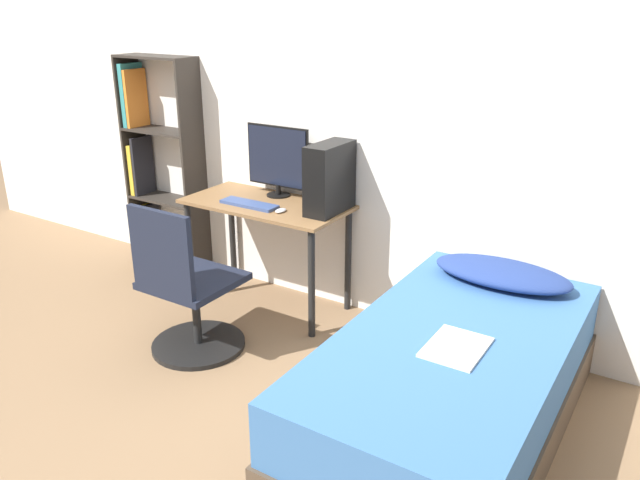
# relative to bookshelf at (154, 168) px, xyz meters

# --- Properties ---
(ground_plane) EXTENTS (14.00, 14.00, 0.00)m
(ground_plane) POSITION_rel_bookshelf_xyz_m (1.70, -1.40, -0.77)
(ground_plane) COLOR #846647
(wall_back) EXTENTS (8.00, 0.05, 2.50)m
(wall_back) POSITION_rel_bookshelf_xyz_m (1.70, 0.14, 0.48)
(wall_back) COLOR silver
(wall_back) RESTS_ON ground_plane
(desk) EXTENTS (1.10, 0.54, 0.73)m
(desk) POSITION_rel_bookshelf_xyz_m (1.19, -0.15, -0.16)
(desk) COLOR brown
(desk) RESTS_ON ground_plane
(bookshelf) EXTENTS (0.64, 0.24, 1.61)m
(bookshelf) POSITION_rel_bookshelf_xyz_m (0.00, 0.00, 0.00)
(bookshelf) COLOR #2D2823
(bookshelf) RESTS_ON ground_plane
(office_chair) EXTENTS (0.56, 0.56, 0.93)m
(office_chair) POSITION_rel_bookshelf_xyz_m (1.18, -0.92, -0.42)
(office_chair) COLOR black
(office_chair) RESTS_ON ground_plane
(bed) EXTENTS (0.97, 1.87, 0.54)m
(bed) POSITION_rel_bookshelf_xyz_m (2.76, -0.82, -0.51)
(bed) COLOR #4C3D2D
(bed) RESTS_ON ground_plane
(pillow) EXTENTS (0.74, 0.36, 0.11)m
(pillow) POSITION_rel_bookshelf_xyz_m (2.76, -0.14, -0.18)
(pillow) COLOR navy
(pillow) RESTS_ON bed
(magazine) EXTENTS (0.24, 0.32, 0.01)m
(magazine) POSITION_rel_bookshelf_xyz_m (2.81, -0.93, -0.23)
(magazine) COLOR silver
(magazine) RESTS_ON bed
(monitor) EXTENTS (0.48, 0.16, 0.47)m
(monitor) POSITION_rel_bookshelf_xyz_m (1.16, 0.02, 0.21)
(monitor) COLOR black
(monitor) RESTS_ON desk
(keyboard) EXTENTS (0.40, 0.12, 0.02)m
(keyboard) POSITION_rel_bookshelf_xyz_m (1.14, -0.26, -0.03)
(keyboard) COLOR #33477A
(keyboard) RESTS_ON desk
(pc_tower) EXTENTS (0.16, 0.37, 0.43)m
(pc_tower) POSITION_rel_bookshelf_xyz_m (1.64, -0.09, 0.18)
(pc_tower) COLOR black
(pc_tower) RESTS_ON desk
(mouse) EXTENTS (0.06, 0.09, 0.02)m
(mouse) POSITION_rel_bookshelf_xyz_m (1.39, -0.26, -0.03)
(mouse) COLOR silver
(mouse) RESTS_ON desk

